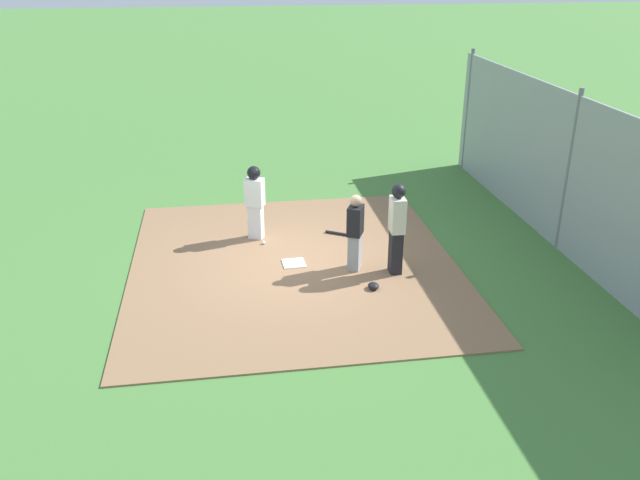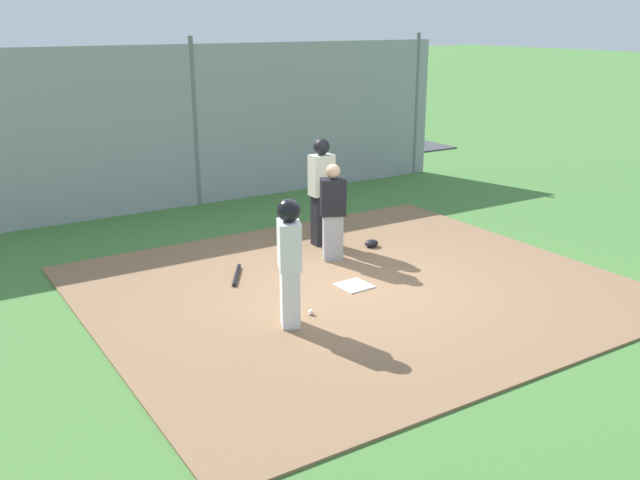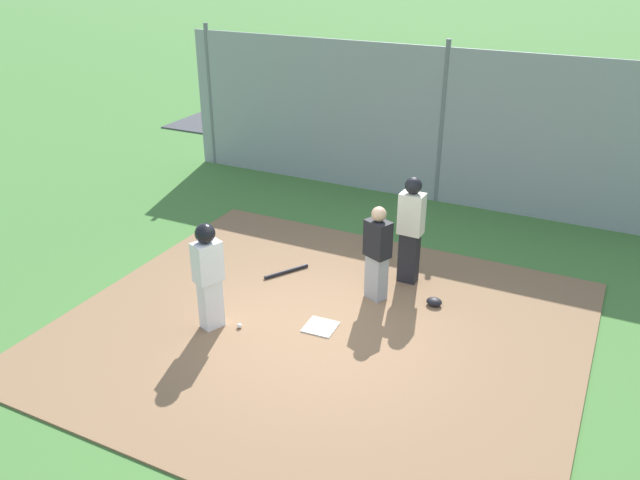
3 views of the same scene
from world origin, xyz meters
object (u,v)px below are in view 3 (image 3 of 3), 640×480
at_px(runner, 208,270).
at_px(baseball_bat, 286,271).
at_px(umpire, 411,228).
at_px(home_plate, 321,327).
at_px(baseball, 239,326).
at_px(parked_car_blue, 395,107).
at_px(catcher_mask, 434,302).
at_px(catcher, 377,252).

relative_size(runner, baseball_bat, 1.96).
bearing_deg(umpire, baseball_bat, -69.09).
height_order(home_plate, runner, runner).
distance_m(baseball, parked_car_blue, 11.35).
relative_size(baseball, parked_car_blue, 0.02).
height_order(home_plate, catcher_mask, catcher_mask).
bearing_deg(baseball, catcher_mask, -141.43).
xyz_separation_m(catcher_mask, parked_car_blue, (4.11, -9.34, 0.52)).
bearing_deg(catcher_mask, baseball_bat, 2.11).
relative_size(home_plate, runner, 0.27).
bearing_deg(baseball_bat, home_plate, -103.64).
relative_size(home_plate, umpire, 0.25).
height_order(catcher, baseball, catcher).
height_order(baseball_bat, parked_car_blue, parked_car_blue).
bearing_deg(catcher, runner, -20.53).
bearing_deg(baseball, home_plate, -153.25).
height_order(catcher, runner, runner).
bearing_deg(umpire, home_plate, -17.24).
bearing_deg(baseball, parked_car_blue, -80.96).
bearing_deg(catcher_mask, baseball, 38.57).
xyz_separation_m(catcher, baseball_bat, (1.64, -0.08, -0.76)).
height_order(baseball_bat, baseball, baseball).
xyz_separation_m(runner, baseball, (-0.38, -0.13, -0.88)).
height_order(catcher, umpire, umpire).
distance_m(catcher, umpire, 0.81).
relative_size(baseball_bat, baseball, 11.14).
height_order(runner, parked_car_blue, runner).
relative_size(catcher, baseball, 20.64).
bearing_deg(baseball_bat, umpire, -39.79).
bearing_deg(catcher, catcher_mask, 125.85).
bearing_deg(parked_car_blue, runner, -89.67).
relative_size(home_plate, baseball, 5.95).
height_order(home_plate, baseball, baseball).
distance_m(baseball_bat, baseball, 1.77).
height_order(home_plate, parked_car_blue, parked_car_blue).
height_order(home_plate, baseball_bat, baseball_bat).
bearing_deg(umpire, catcher, -17.73).
relative_size(baseball_bat, catcher_mask, 3.43).
bearing_deg(catcher_mask, catcher, 11.23).
xyz_separation_m(catcher, parked_car_blue, (3.22, -9.52, -0.20)).
distance_m(baseball_bat, parked_car_blue, 9.59).
relative_size(umpire, parked_car_blue, 0.41).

